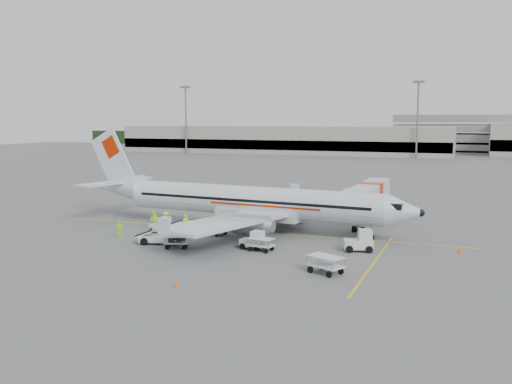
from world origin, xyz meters
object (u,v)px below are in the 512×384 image
aircraft (252,181)px  jet_bridge (370,203)px  belt_loader (161,228)px  tug_fore (358,240)px  tug_mid (253,240)px  tug_aft (161,225)px

aircraft → jet_bridge: (10.54, 8.62, -2.87)m
jet_bridge → belt_loader: jet_bridge is taller
tug_fore → tug_mid: (-8.85, -2.40, -0.14)m
tug_mid → belt_loader: bearing=-167.3°
tug_fore → tug_mid: 9.18m
belt_loader → tug_mid: belt_loader is taller
jet_bridge → tug_aft: 22.88m
jet_bridge → tug_mid: jet_bridge is taller
aircraft → tug_fore: (12.08, -5.63, -4.11)m
belt_loader → tug_fore: 17.76m
aircraft → tug_mid: aircraft is taller
belt_loader → tug_aft: bearing=102.9°
belt_loader → tug_mid: 8.65m
tug_fore → tug_aft: size_ratio=1.18×
belt_loader → aircraft: bearing=41.4°
tug_fore → tug_mid: bearing=177.2°
aircraft → tug_mid: 9.65m
tug_aft → tug_fore: bearing=0.4°
tug_fore → tug_aft: tug_fore is taller
tug_mid → tug_fore: bearing=20.8°
belt_loader → jet_bridge: bearing=29.9°
belt_loader → tug_fore: (17.41, 3.48, -0.46)m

